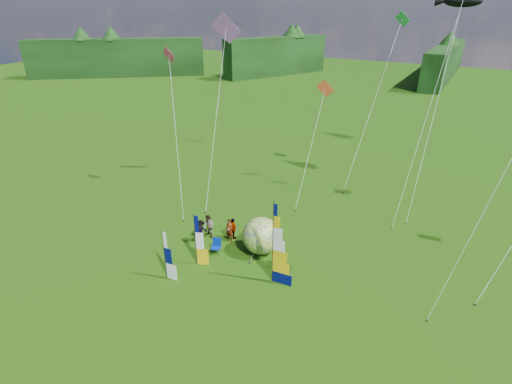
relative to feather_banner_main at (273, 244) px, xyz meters
The scene contains 17 objects.
ground 4.27m from the feather_banner_main, 100.84° to the right, with size 220.00×220.00×0.00m, color #2A4C0A.
treeline_ring 3.51m from the feather_banner_main, 100.84° to the right, with size 210.00×210.00×8.00m, color #194816, non-canonical shape.
feather_banner_main is the anchor object (origin of this frame).
side_banner_left 5.33m from the feather_banner_main, 169.77° to the right, with size 1.03×0.10×3.73m, color #D3AD08, non-canonical shape.
side_banner_far 6.77m from the feather_banner_main, 153.03° to the right, with size 1.01×0.10×3.41m, color white, non-canonical shape.
bol_inflatable 3.61m from the feather_banner_main, 131.36° to the left, with size 2.62×2.62×2.62m, color navy.
spectator_a 5.79m from the feather_banner_main, 152.23° to the left, with size 0.66×0.43×1.80m, color #66594C.
spectator_b 7.16m from the feather_banner_main, 160.72° to the left, with size 0.87×0.43×1.79m, color #66594C.
spectator_c 7.03m from the feather_banner_main, 167.74° to the left, with size 1.13×0.42×1.75m, color #66594C.
spectator_d 5.99m from the feather_banner_main, 148.34° to the left, with size 0.98×0.40×1.66m, color #66594C.
camp_chair 5.32m from the feather_banner_main, behind, with size 0.65×0.65×1.12m, color navy, non-canonical shape.
kite_whale 19.21m from the feather_banner_main, 71.36° to the left, with size 3.43×14.75×17.60m, color black, non-canonical shape.
kite_rainbow_delta 14.65m from the feather_banner_main, 138.70° to the left, with size 7.03×12.22×16.00m, color #FF613F, non-canonical shape.
small_kite_red 13.33m from the feather_banner_main, 103.36° to the left, with size 3.44×9.75×10.27m, color #E05428, non-canonical shape.
small_kite_orange 16.55m from the feather_banner_main, 67.98° to the left, with size 3.81×10.07×18.54m, color #EA5800, non-canonical shape.
small_kite_pink 13.97m from the feather_banner_main, 154.08° to the left, with size 7.15×7.74×13.05m, color #E33961, non-canonical shape.
small_kite_green 20.01m from the feather_banner_main, 89.27° to the left, with size 3.58×11.90×15.65m, color green, non-canonical shape.
Camera 1 is at (9.84, -14.84, 15.89)m, focal length 28.00 mm.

